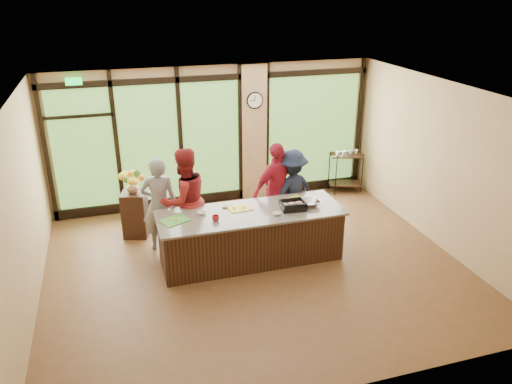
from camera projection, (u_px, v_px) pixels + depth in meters
floor at (256, 267)px, 8.63m from camera, size 7.00×7.00×0.00m
ceiling at (255, 94)px, 7.46m from camera, size 7.00×7.00×0.00m
back_wall at (215, 136)px, 10.69m from camera, size 7.00×0.00×7.00m
left_wall at (21, 214)px, 7.11m from camera, size 0.00×6.00×6.00m
right_wall at (441, 166)px, 8.98m from camera, size 0.00×6.00×6.00m
window_wall at (223, 141)px, 10.74m from camera, size 6.90×0.12×3.00m
island_base at (251, 237)px, 8.72m from camera, size 3.10×1.00×0.88m
countertop at (250, 213)px, 8.54m from camera, size 3.20×1.10×0.04m
wall_clock at (255, 100)px, 10.51m from camera, size 0.36×0.04×0.36m
cook_left at (159, 204)px, 8.92m from camera, size 0.71×0.53×1.77m
cook_midleft at (185, 200)px, 8.88m from camera, size 1.14×1.02×1.93m
cook_midright at (277, 189)px, 9.46m from camera, size 1.16×0.75×1.84m
cook_right at (291, 191)px, 9.58m from camera, size 1.23×0.97×1.68m
roasting_pan at (293, 207)px, 8.63m from camera, size 0.44×0.36×0.07m
mixing_bowl at (310, 203)px, 8.78m from camera, size 0.38×0.38×0.09m
cutting_board_left at (175, 220)px, 8.21m from camera, size 0.54×0.48×0.01m
cutting_board_center at (240, 208)px, 8.66m from camera, size 0.42×0.33×0.01m
cutting_board_right at (294, 201)px, 8.96m from camera, size 0.54×0.48×0.01m
prep_bowl_near at (202, 213)px, 8.45m from camera, size 0.18×0.18×0.05m
prep_bowl_mid at (277, 214)px, 8.42m from camera, size 0.18×0.18×0.04m
prep_bowl_far at (225, 206)px, 8.71m from camera, size 0.13×0.13×0.03m
red_ramekin at (216, 218)px, 8.20m from camera, size 0.15×0.15×0.09m
flower_stand at (135, 214)px, 9.56m from camera, size 0.55×0.55×0.89m
flower_vase at (132, 187)px, 9.34m from camera, size 0.24×0.24×0.24m
bar_cart at (346, 167)px, 11.56m from camera, size 0.82×0.63×0.99m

